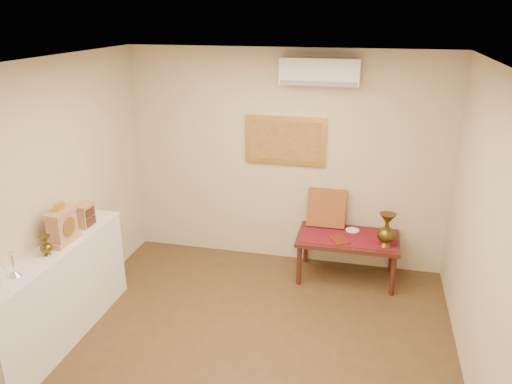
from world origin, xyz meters
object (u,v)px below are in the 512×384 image
(display_ledge, at_px, (58,296))
(brass_urn_tall, at_px, (387,226))
(mantel_clock, at_px, (62,226))
(wooden_chest, at_px, (84,215))
(low_table, at_px, (348,242))

(display_ledge, bearing_deg, brass_urn_tall, 29.04)
(mantel_clock, height_order, wooden_chest, mantel_clock)
(mantel_clock, bearing_deg, brass_urn_tall, 26.53)
(display_ledge, bearing_deg, mantel_clock, 81.92)
(brass_urn_tall, bearing_deg, wooden_chest, -159.79)
(brass_urn_tall, distance_m, mantel_clock, 3.46)
(mantel_clock, xyz_separation_m, wooden_chest, (-0.02, 0.40, -0.05))
(mantel_clock, bearing_deg, wooden_chest, 92.44)
(wooden_chest, bearing_deg, display_ledge, -90.95)
(brass_urn_tall, distance_m, wooden_chest, 3.31)
(mantel_clock, distance_m, wooden_chest, 0.40)
(display_ledge, distance_m, mantel_clock, 0.69)
(wooden_chest, relative_size, low_table, 0.20)
(low_table, bearing_deg, brass_urn_tall, -20.12)
(brass_urn_tall, xyz_separation_m, wooden_chest, (-3.09, -1.14, 0.31))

